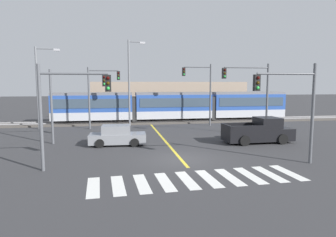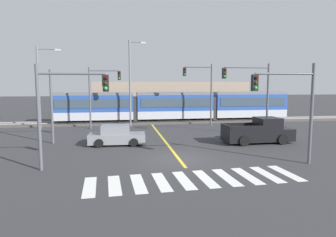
{
  "view_description": "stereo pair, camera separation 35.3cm",
  "coord_description": "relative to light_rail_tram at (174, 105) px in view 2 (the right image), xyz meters",
  "views": [
    {
      "loc": [
        -3.85,
        -17.5,
        4.62
      ],
      "look_at": [
        0.58,
        8.06,
        1.6
      ],
      "focal_mm": 32.0,
      "sensor_mm": 36.0,
      "label": 1
    },
    {
      "loc": [
        -3.5,
        -17.56,
        4.62
      ],
      "look_at": [
        0.58,
        8.06,
        1.6
      ],
      "focal_mm": 32.0,
      "sensor_mm": 36.0,
      "label": 2
    }
  ],
  "objects": [
    {
      "name": "crosswalk_stripe_8",
      "position": [
        0.92,
        -21.57,
        -2.04
      ],
      "size": [
        0.71,
        2.83,
        0.01
      ],
      "primitive_type": "cube",
      "rotation": [
        0.0,
        0.0,
        0.05
      ],
      "color": "silver",
      "rests_on": "ground"
    },
    {
      "name": "crosswalk_stripe_2",
      "position": [
        -5.67,
        -21.92,
        -2.04
      ],
      "size": [
        0.71,
        2.83,
        0.01
      ],
      "primitive_type": "cube",
      "rotation": [
        0.0,
        0.0,
        0.05
      ],
      "color": "silver",
      "rests_on": "ground"
    },
    {
      "name": "rail_far",
      "position": [
        -2.92,
        0.73,
        -1.82
      ],
      "size": [
        120.0,
        0.08,
        0.1
      ],
      "primitive_type": "cube",
      "color": "#939399",
      "rests_on": "track_bed"
    },
    {
      "name": "rail_near",
      "position": [
        -2.92,
        -0.71,
        -1.82
      ],
      "size": [
        120.0,
        0.08,
        0.1
      ],
      "primitive_type": "cube",
      "color": "#939399",
      "rests_on": "track_bed"
    },
    {
      "name": "street_lamp_west",
      "position": [
        -14.34,
        -3.37,
        2.7
      ],
      "size": [
        2.4,
        0.28,
        8.3
      ],
      "color": "slate",
      "rests_on": "ground"
    },
    {
      "name": "lane_centre_line",
      "position": [
        -2.92,
        -10.88,
        -2.04
      ],
      "size": [
        0.2,
        17.78,
        0.01
      ],
      "primitive_type": "cube",
      "color": "gold",
      "rests_on": "ground"
    },
    {
      "name": "street_lamp_centre",
      "position": [
        -5.22,
        -2.64,
        3.13
      ],
      "size": [
        1.86,
        0.28,
        9.27
      ],
      "color": "slate",
      "rests_on": "ground"
    },
    {
      "name": "building_backdrop_far",
      "position": [
        0.96,
        8.79,
        0.4
      ],
      "size": [
        22.26,
        6.0,
        4.89
      ],
      "primitive_type": "cube",
      "color": "gray",
      "rests_on": "ground"
    },
    {
      "name": "sedan_crossing",
      "position": [
        -6.74,
        -12.79,
        -1.35
      ],
      "size": [
        4.27,
        2.06,
        1.52
      ],
      "color": "gray",
      "rests_on": "ground"
    },
    {
      "name": "traffic_light_near_right",
      "position": [
        3.04,
        -20.01,
        1.7
      ],
      "size": [
        3.75,
        0.38,
        5.77
      ],
      "color": "#515459",
      "rests_on": "ground"
    },
    {
      "name": "traffic_light_mid_left",
      "position": [
        -10.17,
        -11.46,
        1.81
      ],
      "size": [
        4.25,
        0.38,
        5.71
      ],
      "color": "#515459",
      "rests_on": "ground"
    },
    {
      "name": "track_bed",
      "position": [
        -2.92,
        0.01,
        -1.96
      ],
      "size": [
        120.0,
        4.0,
        0.18
      ],
      "primitive_type": "cube",
      "color": "#4C4742",
      "rests_on": "ground"
    },
    {
      "name": "crosswalk_stripe_9",
      "position": [
        2.02,
        -21.51,
        -2.04
      ],
      "size": [
        0.71,
        2.83,
        0.01
      ],
      "primitive_type": "cube",
      "rotation": [
        0.0,
        0.0,
        0.05
      ],
      "color": "silver",
      "rests_on": "ground"
    },
    {
      "name": "ground_plane",
      "position": [
        -2.92,
        -17.91,
        -2.05
      ],
      "size": [
        200.0,
        200.0,
        0.0
      ],
      "primitive_type": "plane",
      "color": "#333335"
    },
    {
      "name": "traffic_light_near_left",
      "position": [
        -9.38,
        -18.97,
        1.67
      ],
      "size": [
        3.75,
        0.38,
        5.64
      ],
      "color": "#515459",
      "rests_on": "ground"
    },
    {
      "name": "crosswalk_stripe_6",
      "position": [
        -1.28,
        -21.69,
        -2.04
      ],
      "size": [
        0.71,
        2.83,
        0.01
      ],
      "primitive_type": "cube",
      "rotation": [
        0.0,
        0.0,
        0.05
      ],
      "color": "silver",
      "rests_on": "ground"
    },
    {
      "name": "crosswalk_stripe_5",
      "position": [
        -2.37,
        -21.74,
        -2.04
      ],
      "size": [
        0.71,
        2.83,
        0.01
      ],
      "primitive_type": "cube",
      "rotation": [
        0.0,
        0.0,
        0.05
      ],
      "color": "silver",
      "rests_on": "ground"
    },
    {
      "name": "crosswalk_stripe_4",
      "position": [
        -3.47,
        -21.8,
        -2.04
      ],
      "size": [
        0.71,
        2.83,
        0.01
      ],
      "primitive_type": "cube",
      "rotation": [
        0.0,
        0.0,
        0.05
      ],
      "color": "silver",
      "rests_on": "ground"
    },
    {
      "name": "traffic_light_far_right",
      "position": [
        2.38,
        -3.97,
        2.38
      ],
      "size": [
        3.25,
        0.38,
        6.74
      ],
      "color": "#515459",
      "rests_on": "ground"
    },
    {
      "name": "light_rail_tram",
      "position": [
        0.0,
        0.0,
        0.0
      ],
      "size": [
        28.0,
        2.64,
        3.43
      ],
      "color": "#B7BAC1",
      "rests_on": "track_bed"
    },
    {
      "name": "traffic_light_mid_right",
      "position": [
        4.84,
        -11.11,
        2.21
      ],
      "size": [
        4.25,
        0.38,
        6.35
      ],
      "color": "#515459",
      "rests_on": "ground"
    },
    {
      "name": "crosswalk_stripe_3",
      "position": [
        -4.57,
        -21.86,
        -2.04
      ],
      "size": [
        0.71,
        2.83,
        0.01
      ],
      "primitive_type": "cube",
      "rotation": [
        0.0,
        0.0,
        0.05
      ],
      "color": "silver",
      "rests_on": "ground"
    },
    {
      "name": "crosswalk_stripe_0",
      "position": [
        -7.87,
        -22.04,
        -2.04
      ],
      "size": [
        0.71,
        2.83,
        0.01
      ],
      "primitive_type": "cube",
      "rotation": [
        0.0,
        0.0,
        0.05
      ],
      "color": "silver",
      "rests_on": "ground"
    },
    {
      "name": "traffic_light_far_left",
      "position": [
        -8.46,
        -4.02,
        2.11
      ],
      "size": [
        3.25,
        0.38,
        6.29
      ],
      "color": "#515459",
      "rests_on": "ground"
    },
    {
      "name": "pickup_truck",
      "position": [
        4.29,
        -13.71,
        -1.2
      ],
      "size": [
        5.44,
        2.33,
        1.98
      ],
      "color": "black",
      "rests_on": "ground"
    },
    {
      "name": "crosswalk_stripe_1",
      "position": [
        -6.77,
        -21.98,
        -2.04
      ],
      "size": [
        0.71,
        2.83,
        0.01
      ],
      "primitive_type": "cube",
      "rotation": [
        0.0,
        0.0,
        0.05
      ],
      "color": "silver",
      "rests_on": "ground"
    },
    {
      "name": "crosswalk_stripe_7",
      "position": [
        -0.18,
        -21.63,
        -2.04
      ],
      "size": [
        0.71,
        2.83,
        0.01
      ],
      "primitive_type": "cube",
      "rotation": [
        0.0,
        0.0,
        0.05
      ],
      "color": "silver",
      "rests_on": "ground"
    }
  ]
}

